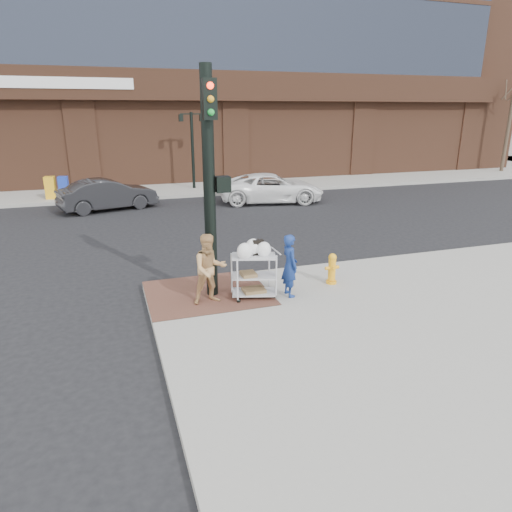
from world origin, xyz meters
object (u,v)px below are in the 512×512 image
object	(u,v)px
traffic_signal_pole	(210,179)
woman_blue	(290,265)
minivan_white	(272,188)
pedestrian_tan	(210,269)
fire_hydrant	(332,268)
utility_cart	(254,272)
sedan_dark	(108,194)
lamp_post	(192,142)

from	to	relation	value
traffic_signal_pole	woman_blue	xyz separation A→B (m)	(1.65, -0.59, -1.95)
minivan_white	pedestrian_tan	bearing A→B (deg)	165.42
pedestrian_tan	fire_hydrant	bearing A→B (deg)	-0.65
traffic_signal_pole	utility_cart	world-z (taller)	traffic_signal_pole
traffic_signal_pole	minivan_white	xyz separation A→B (m)	(5.38, 10.78, -2.14)
woman_blue	utility_cart	xyz separation A→B (m)	(-0.81, 0.15, -0.12)
traffic_signal_pole	sedan_dark	xyz separation A→B (m)	(-2.10, 11.39, -2.14)
traffic_signal_pole	minivan_white	bearing A→B (deg)	63.47
utility_cart	sedan_dark	bearing A→B (deg)	103.94
pedestrian_tan	minivan_white	distance (m)	12.51
minivan_white	utility_cart	world-z (taller)	utility_cart
traffic_signal_pole	minivan_white	size ratio (longest dim) A/B	1.01
lamp_post	fire_hydrant	distance (m)	15.59
lamp_post	woman_blue	size ratio (longest dim) A/B	2.75
traffic_signal_pole	pedestrian_tan	xyz separation A→B (m)	(-0.17, -0.43, -1.89)
pedestrian_tan	utility_cart	bearing A→B (deg)	-5.47
traffic_signal_pole	utility_cart	distance (m)	2.28
woman_blue	pedestrian_tan	bearing A→B (deg)	82.10
sedan_dark	pedestrian_tan	bearing A→B (deg)	173.27
lamp_post	utility_cart	world-z (taller)	lamp_post
minivan_white	utility_cart	size ratio (longest dim) A/B	3.66
woman_blue	utility_cart	size ratio (longest dim) A/B	1.08
traffic_signal_pole	sedan_dark	distance (m)	11.78
lamp_post	utility_cart	size ratio (longest dim) A/B	2.96
pedestrian_tan	sedan_dark	size ratio (longest dim) A/B	0.37
lamp_post	traffic_signal_pole	bearing A→B (deg)	-99.24
lamp_post	pedestrian_tan	bearing A→B (deg)	-99.60
woman_blue	fire_hydrant	size ratio (longest dim) A/B	1.89
fire_hydrant	utility_cart	bearing A→B (deg)	-173.78
woman_blue	utility_cart	world-z (taller)	woman_blue
woman_blue	pedestrian_tan	distance (m)	1.83
minivan_white	utility_cart	bearing A→B (deg)	169.73
minivan_white	fire_hydrant	xyz separation A→B (m)	(-2.45, -10.99, -0.14)
woman_blue	lamp_post	bearing A→B (deg)	-5.66
traffic_signal_pole	fire_hydrant	xyz separation A→B (m)	(2.93, -0.21, -2.29)
pedestrian_tan	minivan_white	bearing A→B (deg)	59.08
traffic_signal_pole	fire_hydrant	world-z (taller)	traffic_signal_pole
pedestrian_tan	minivan_white	xyz separation A→B (m)	(5.55, 11.21, -0.25)
lamp_post	fire_hydrant	xyz separation A→B (m)	(0.45, -15.44, -2.07)
sedan_dark	utility_cart	bearing A→B (deg)	177.93
pedestrian_tan	minivan_white	world-z (taller)	pedestrian_tan
fire_hydrant	sedan_dark	bearing A→B (deg)	113.43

